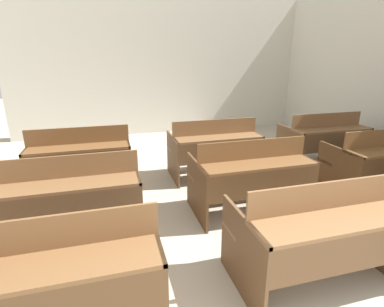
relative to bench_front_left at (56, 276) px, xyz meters
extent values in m
cube|color=beige|center=(1.71, 5.45, 1.08)|extent=(6.86, 0.06, 3.09)
cube|color=beige|center=(5.11, 3.26, 0.99)|extent=(0.06, 4.33, 1.31)
cube|color=brown|center=(0.64, 0.05, -0.13)|extent=(0.03, 0.78, 0.67)
cube|color=brown|center=(0.00, -0.17, 0.19)|extent=(1.32, 0.34, 0.03)
cube|color=brown|center=(0.00, -0.01, 0.32)|extent=(1.32, 0.02, 0.22)
cube|color=brown|center=(0.00, 0.28, -0.05)|extent=(1.32, 0.30, 0.03)
cube|color=brown|center=(0.00, 0.28, -0.31)|extent=(1.26, 0.04, 0.04)
cube|color=brown|center=(1.30, 0.02, -0.13)|extent=(0.03, 0.78, 0.67)
cube|color=brown|center=(2.59, 0.02, -0.13)|extent=(0.03, 0.78, 0.67)
cube|color=brown|center=(1.94, -0.19, 0.19)|extent=(1.32, 0.34, 0.03)
cube|color=brown|center=(1.94, -0.35, 0.03)|extent=(1.26, 0.02, 0.30)
cube|color=brown|center=(1.94, -0.03, 0.32)|extent=(1.32, 0.02, 0.22)
cube|color=brown|center=(1.94, 0.26, -0.05)|extent=(1.32, 0.30, 0.03)
cube|color=brown|center=(1.94, 0.26, -0.31)|extent=(1.26, 0.04, 0.04)
cube|color=brown|center=(-0.65, 1.23, -0.13)|extent=(0.03, 0.78, 0.67)
cube|color=brown|center=(0.64, 1.23, -0.13)|extent=(0.03, 0.78, 0.67)
cube|color=brown|center=(-0.01, 1.01, 0.19)|extent=(1.32, 0.34, 0.03)
cube|color=brown|center=(-0.01, 0.85, 0.03)|extent=(1.26, 0.02, 0.30)
cube|color=brown|center=(-0.01, 1.17, 0.32)|extent=(1.32, 0.02, 0.22)
cube|color=brown|center=(-0.01, 1.47, -0.05)|extent=(1.32, 0.30, 0.03)
cube|color=brown|center=(-0.01, 1.47, -0.31)|extent=(1.26, 0.04, 0.04)
cube|color=#53361D|center=(1.30, 1.25, -0.13)|extent=(0.03, 0.78, 0.67)
cube|color=#53361D|center=(2.59, 1.25, -0.13)|extent=(0.03, 0.78, 0.67)
cube|color=brown|center=(1.95, 1.03, 0.19)|extent=(1.32, 0.34, 0.03)
cube|color=#53361D|center=(1.95, 0.87, 0.03)|extent=(1.26, 0.02, 0.30)
cube|color=brown|center=(1.95, 1.19, 0.32)|extent=(1.32, 0.02, 0.22)
cube|color=brown|center=(1.95, 1.49, -0.05)|extent=(1.32, 0.30, 0.03)
cube|color=#53361D|center=(1.95, 1.49, -0.31)|extent=(1.26, 0.04, 0.04)
cube|color=#52351C|center=(3.22, 1.26, -0.13)|extent=(0.03, 0.78, 0.67)
cube|color=brown|center=(3.86, 1.50, -0.05)|extent=(1.32, 0.30, 0.03)
cube|color=#52351C|center=(3.86, 1.50, -0.31)|extent=(1.26, 0.04, 0.04)
cube|color=#52361D|center=(-0.66, 2.46, -0.13)|extent=(0.03, 0.78, 0.67)
cube|color=#52361D|center=(0.63, 2.46, -0.13)|extent=(0.03, 0.78, 0.67)
cube|color=brown|center=(-0.01, 2.24, 0.19)|extent=(1.32, 0.34, 0.03)
cube|color=#52361D|center=(-0.01, 2.08, 0.03)|extent=(1.26, 0.02, 0.30)
cube|color=brown|center=(-0.01, 2.40, 0.32)|extent=(1.32, 0.02, 0.22)
cube|color=brown|center=(-0.01, 2.70, -0.05)|extent=(1.32, 0.30, 0.03)
cube|color=#52361D|center=(-0.01, 2.70, -0.31)|extent=(1.26, 0.04, 0.04)
cube|color=brown|center=(1.28, 2.44, -0.13)|extent=(0.03, 0.78, 0.67)
cube|color=brown|center=(2.57, 2.44, -0.13)|extent=(0.03, 0.78, 0.67)
cube|color=brown|center=(1.93, 2.23, 0.19)|extent=(1.32, 0.34, 0.03)
cube|color=brown|center=(1.93, 2.07, 0.03)|extent=(1.26, 0.02, 0.30)
cube|color=brown|center=(1.93, 2.38, 0.32)|extent=(1.32, 0.02, 0.22)
cube|color=brown|center=(1.93, 2.68, -0.05)|extent=(1.32, 0.30, 0.03)
cube|color=brown|center=(1.93, 2.68, -0.31)|extent=(1.26, 0.04, 0.04)
cube|color=brown|center=(3.25, 2.43, -0.13)|extent=(0.03, 0.78, 0.67)
cube|color=brown|center=(4.54, 2.43, -0.13)|extent=(0.03, 0.78, 0.67)
cube|color=brown|center=(3.90, 2.22, 0.19)|extent=(1.32, 0.34, 0.03)
cube|color=brown|center=(3.90, 2.06, 0.03)|extent=(1.26, 0.02, 0.30)
cube|color=brown|center=(3.90, 2.38, 0.32)|extent=(1.32, 0.02, 0.22)
cube|color=brown|center=(3.90, 2.67, -0.05)|extent=(1.32, 0.30, 0.03)
cube|color=brown|center=(3.90, 2.67, -0.31)|extent=(1.26, 0.04, 0.04)
cylinder|color=#1E6B33|center=(4.76, 3.21, -0.29)|extent=(0.29, 0.29, 0.35)
camera|label=1|loc=(0.41, -1.74, 1.32)|focal=28.00mm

